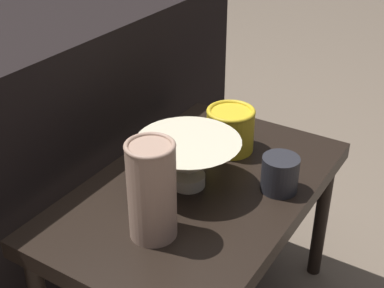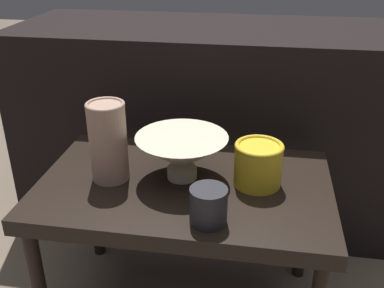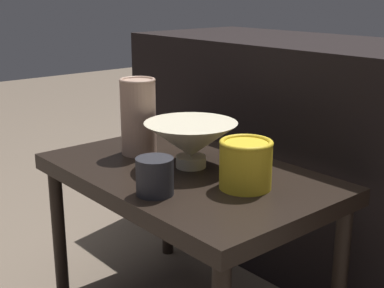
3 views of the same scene
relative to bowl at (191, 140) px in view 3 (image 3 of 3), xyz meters
name	(u,v)px [view 3 (image 3 of 3)]	position (x,y,z in m)	size (l,w,h in m)	color
table	(187,188)	(0.01, -0.02, -0.12)	(0.72, 0.45, 0.41)	black
couch_backdrop	(323,154)	(0.01, 0.53, -0.14)	(1.33, 0.50, 0.69)	black
bowl	(191,140)	(0.00, 0.00, 0.00)	(0.23, 0.23, 0.11)	beige
vase_textured_left	(138,116)	(-0.18, -0.03, 0.03)	(0.09, 0.09, 0.20)	tan
vase_colorful_right	(246,163)	(0.19, 0.00, -0.01)	(0.12, 0.12, 0.11)	gold
cup	(155,176)	(0.09, -0.18, -0.03)	(0.08, 0.08, 0.08)	#232328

